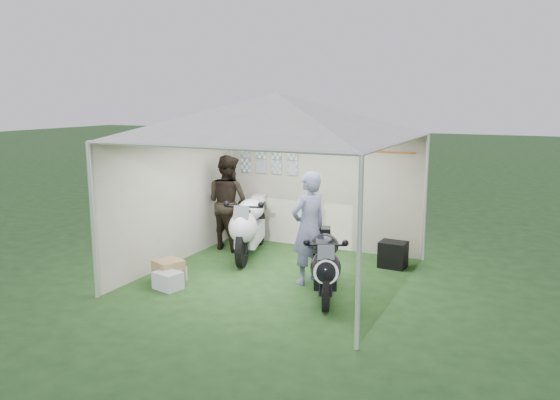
{
  "coord_description": "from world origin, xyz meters",
  "views": [
    {
      "loc": [
        3.74,
        -7.81,
        2.91
      ],
      "look_at": [
        -0.1,
        0.35,
        1.22
      ],
      "focal_mm": 35.0,
      "sensor_mm": 36.0,
      "label": 1
    }
  ],
  "objects_px": {
    "person_blue_jacket": "(309,228)",
    "paddock_stand": "(323,269)",
    "canopy_tent": "(277,120)",
    "motorcycle_black": "(325,262)",
    "crate_0": "(168,280)",
    "person_dark_jacket": "(228,202)",
    "crate_2": "(175,274)",
    "crate_1": "(168,271)",
    "equipment_box": "(393,254)",
    "motorcycle_white": "(249,225)"
  },
  "relations": [
    {
      "from": "motorcycle_black",
      "to": "person_dark_jacket",
      "type": "xyz_separation_m",
      "value": [
        -2.65,
        1.69,
        0.4
      ]
    },
    {
      "from": "crate_1",
      "to": "crate_2",
      "type": "xyz_separation_m",
      "value": [
        0.07,
        0.06,
        -0.07
      ]
    },
    {
      "from": "crate_1",
      "to": "person_blue_jacket",
      "type": "bearing_deg",
      "value": 24.1
    },
    {
      "from": "motorcycle_white",
      "to": "motorcycle_black",
      "type": "height_order",
      "value": "motorcycle_white"
    },
    {
      "from": "motorcycle_white",
      "to": "crate_2",
      "type": "distance_m",
      "value": 1.87
    },
    {
      "from": "equipment_box",
      "to": "motorcycle_black",
      "type": "bearing_deg",
      "value": -107.2
    },
    {
      "from": "motorcycle_white",
      "to": "crate_2",
      "type": "relative_size",
      "value": 7.0
    },
    {
      "from": "canopy_tent",
      "to": "paddock_stand",
      "type": "relative_size",
      "value": 14.34
    },
    {
      "from": "canopy_tent",
      "to": "person_blue_jacket",
      "type": "xyz_separation_m",
      "value": [
        0.59,
        -0.09,
        -1.68
      ]
    },
    {
      "from": "motorcycle_black",
      "to": "crate_0",
      "type": "relative_size",
      "value": 4.5
    },
    {
      "from": "person_dark_jacket",
      "to": "motorcycle_white",
      "type": "bearing_deg",
      "value": 167.9
    },
    {
      "from": "motorcycle_white",
      "to": "crate_0",
      "type": "xyz_separation_m",
      "value": [
        -0.3,
        -2.1,
        -0.47
      ]
    },
    {
      "from": "crate_1",
      "to": "person_dark_jacket",
      "type": "bearing_deg",
      "value": 93.81
    },
    {
      "from": "person_dark_jacket",
      "to": "motorcycle_black",
      "type": "bearing_deg",
      "value": 161.74
    },
    {
      "from": "paddock_stand",
      "to": "crate_1",
      "type": "distance_m",
      "value": 2.51
    },
    {
      "from": "person_dark_jacket",
      "to": "equipment_box",
      "type": "height_order",
      "value": "person_dark_jacket"
    },
    {
      "from": "canopy_tent",
      "to": "crate_0",
      "type": "relative_size",
      "value": 13.99
    },
    {
      "from": "canopy_tent",
      "to": "crate_2",
      "type": "height_order",
      "value": "canopy_tent"
    },
    {
      "from": "canopy_tent",
      "to": "crate_1",
      "type": "xyz_separation_m",
      "value": [
        -1.46,
        -1.01,
        -2.4
      ]
    },
    {
      "from": "canopy_tent",
      "to": "motorcycle_white",
      "type": "bearing_deg",
      "value": 139.92
    },
    {
      "from": "person_dark_jacket",
      "to": "equipment_box",
      "type": "distance_m",
      "value": 3.3
    },
    {
      "from": "motorcycle_black",
      "to": "crate_1",
      "type": "xyz_separation_m",
      "value": [
        -2.5,
        -0.45,
        -0.35
      ]
    },
    {
      "from": "crate_0",
      "to": "person_dark_jacket",
      "type": "bearing_deg",
      "value": 97.94
    },
    {
      "from": "motorcycle_white",
      "to": "equipment_box",
      "type": "xyz_separation_m",
      "value": [
        2.58,
        0.49,
        -0.38
      ]
    },
    {
      "from": "motorcycle_black",
      "to": "crate_2",
      "type": "xyz_separation_m",
      "value": [
        -2.43,
        -0.38,
        -0.41
      ]
    },
    {
      "from": "person_blue_jacket",
      "to": "paddock_stand",
      "type": "bearing_deg",
      "value": -171.13
    },
    {
      "from": "equipment_box",
      "to": "person_dark_jacket",
      "type": "bearing_deg",
      "value": -177.03
    },
    {
      "from": "person_dark_jacket",
      "to": "crate_1",
      "type": "distance_m",
      "value": 2.27
    },
    {
      "from": "person_dark_jacket",
      "to": "crate_1",
      "type": "relative_size",
      "value": 4.62
    },
    {
      "from": "motorcycle_white",
      "to": "canopy_tent",
      "type": "bearing_deg",
      "value": -56.91
    },
    {
      "from": "canopy_tent",
      "to": "motorcycle_black",
      "type": "relative_size",
      "value": 3.11
    },
    {
      "from": "canopy_tent",
      "to": "person_dark_jacket",
      "type": "relative_size",
      "value": 3.06
    },
    {
      "from": "person_blue_jacket",
      "to": "crate_0",
      "type": "height_order",
      "value": "person_blue_jacket"
    },
    {
      "from": "motorcycle_black",
      "to": "crate_2",
      "type": "height_order",
      "value": "motorcycle_black"
    },
    {
      "from": "motorcycle_black",
      "to": "motorcycle_white",
      "type": "bearing_deg",
      "value": 123.63
    },
    {
      "from": "crate_2",
      "to": "motorcycle_black",
      "type": "bearing_deg",
      "value": 8.98
    },
    {
      "from": "canopy_tent",
      "to": "crate_0",
      "type": "bearing_deg",
      "value": -134.62
    },
    {
      "from": "motorcycle_black",
      "to": "equipment_box",
      "type": "height_order",
      "value": "motorcycle_black"
    },
    {
      "from": "crate_0",
      "to": "crate_1",
      "type": "height_order",
      "value": "crate_1"
    },
    {
      "from": "canopy_tent",
      "to": "crate_2",
      "type": "xyz_separation_m",
      "value": [
        -1.39,
        -0.94,
        -2.46
      ]
    },
    {
      "from": "paddock_stand",
      "to": "person_blue_jacket",
      "type": "height_order",
      "value": "person_blue_jacket"
    },
    {
      "from": "motorcycle_black",
      "to": "crate_2",
      "type": "bearing_deg",
      "value": 167.0
    },
    {
      "from": "equipment_box",
      "to": "crate_2",
      "type": "height_order",
      "value": "equipment_box"
    },
    {
      "from": "paddock_stand",
      "to": "person_blue_jacket",
      "type": "distance_m",
      "value": 0.83
    },
    {
      "from": "motorcycle_black",
      "to": "person_blue_jacket",
      "type": "xyz_separation_m",
      "value": [
        -0.45,
        0.47,
        0.37
      ]
    },
    {
      "from": "equipment_box",
      "to": "crate_2",
      "type": "bearing_deg",
      "value": -143.27
    },
    {
      "from": "canopy_tent",
      "to": "person_dark_jacket",
      "type": "xyz_separation_m",
      "value": [
        -1.61,
        1.13,
        -1.65
      ]
    },
    {
      "from": "canopy_tent",
      "to": "motorcycle_white",
      "type": "height_order",
      "value": "canopy_tent"
    },
    {
      "from": "canopy_tent",
      "to": "crate_2",
      "type": "relative_size",
      "value": 18.31
    },
    {
      "from": "canopy_tent",
      "to": "motorcycle_black",
      "type": "bearing_deg",
      "value": -28.32
    }
  ]
}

